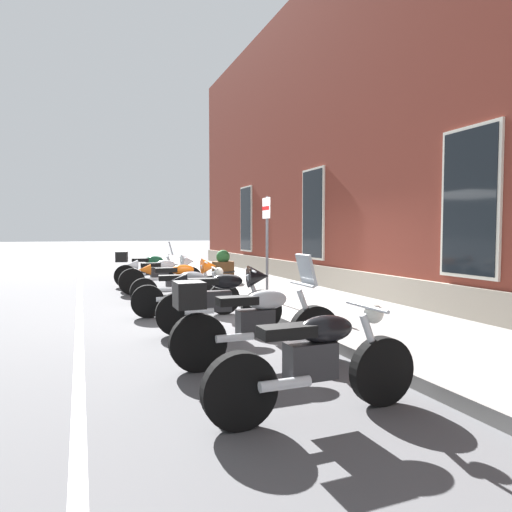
{
  "coord_description": "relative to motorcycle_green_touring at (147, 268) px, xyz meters",
  "views": [
    {
      "loc": [
        8.5,
        -3.16,
        1.62
      ],
      "look_at": [
        0.52,
        -0.07,
        1.16
      ],
      "focal_mm": 31.95,
      "sensor_mm": 36.0,
      "label": 1
    }
  ],
  "objects": [
    {
      "name": "barrel_planter",
      "position": [
        0.69,
        2.11,
        -0.03
      ],
      "size": [
        0.69,
        0.69,
        0.93
      ],
      "color": "brown",
      "rests_on": "sidewalk"
    },
    {
      "name": "motorcycle_white_sport",
      "position": [
        1.47,
        0.27,
        -0.01
      ],
      "size": [
        0.62,
        2.21,
        0.99
      ],
      "color": "black",
      "rests_on": "ground_plane"
    },
    {
      "name": "sidewalk",
      "position": [
        4.96,
        2.82,
        -0.48
      ],
      "size": [
        33.21,
        2.91,
        0.15
      ],
      "primitive_type": "cube",
      "color": "slate",
      "rests_on": "ground_plane"
    },
    {
      "name": "motorcycle_green_touring",
      "position": [
        0.0,
        0.0,
        0.0
      ],
      "size": [
        0.77,
        2.05,
        1.33
      ],
      "color": "black",
      "rests_on": "ground_plane"
    },
    {
      "name": "motorcycle_silver_touring",
      "position": [
        8.39,
        0.1,
        0.0
      ],
      "size": [
        0.62,
        2.19,
        1.34
      ],
      "color": "black",
      "rests_on": "ground_plane"
    },
    {
      "name": "ground_plane",
      "position": [
        4.96,
        1.36,
        -0.55
      ],
      "size": [
        140.0,
        140.0,
        0.0
      ],
      "primitive_type": "plane",
      "color": "#4C4C4F"
    },
    {
      "name": "motorcycle_black_naked",
      "position": [
        10.01,
        0.12,
        -0.07
      ],
      "size": [
        0.62,
        2.05,
        0.96
      ],
      "color": "black",
      "rests_on": "ground_plane"
    },
    {
      "name": "motorcycle_orange_sport",
      "position": [
        3.34,
        0.34,
        -0.0
      ],
      "size": [
        0.62,
        2.13,
        1.0
      ],
      "color": "black",
      "rests_on": "ground_plane"
    },
    {
      "name": "lane_stripe",
      "position": [
        4.96,
        -1.84,
        -0.55
      ],
      "size": [
        33.21,
        0.12,
        0.01
      ],
      "primitive_type": "cube",
      "color": "silver",
      "rests_on": "ground_plane"
    },
    {
      "name": "brick_pub_facade",
      "position": [
        4.96,
        7.85,
        3.76
      ],
      "size": [
        27.21,
        7.26,
        8.64
      ],
      "color": "maroon",
      "rests_on": "ground_plane"
    },
    {
      "name": "motorcycle_grey_naked",
      "position": [
        4.94,
        0.1,
        -0.08
      ],
      "size": [
        0.62,
        2.07,
        0.92
      ],
      "color": "black",
      "rests_on": "ground_plane"
    },
    {
      "name": "parking_sign",
      "position": [
        4.47,
        1.93,
        1.04
      ],
      "size": [
        0.36,
        0.07,
        2.21
      ],
      "color": "#4C4C51",
      "rests_on": "sidewalk"
    },
    {
      "name": "motorcycle_black_sport",
      "position": [
        6.58,
        0.33,
        0.03
      ],
      "size": [
        0.62,
        2.03,
        1.07
      ],
      "color": "black",
      "rests_on": "ground_plane"
    }
  ]
}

